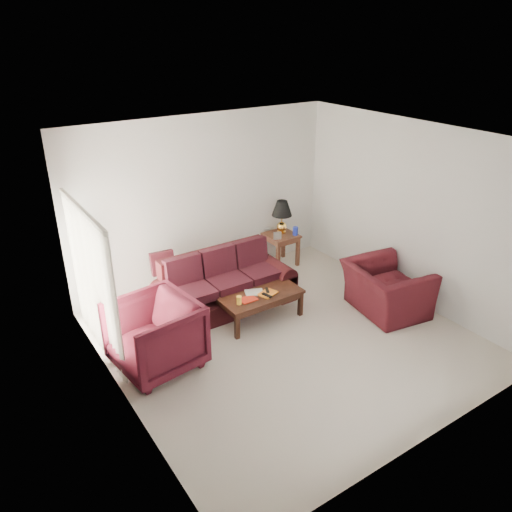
{
  "coord_description": "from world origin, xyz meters",
  "views": [
    {
      "loc": [
        -3.89,
        -4.99,
        4.33
      ],
      "look_at": [
        0.0,
        0.85,
        1.05
      ],
      "focal_mm": 35.0,
      "sensor_mm": 36.0,
      "label": 1
    }
  ],
  "objects_px": {
    "sofa": "(225,283)",
    "armchair_left": "(155,335)",
    "floor_lamp": "(95,270)",
    "coffee_table": "(260,306)",
    "end_table": "(281,249)",
    "armchair_right": "(386,289)"
  },
  "relations": [
    {
      "from": "sofa",
      "to": "armchair_left",
      "type": "xyz_separation_m",
      "value": [
        -1.59,
        -0.83,
        0.03
      ]
    },
    {
      "from": "end_table",
      "to": "coffee_table",
      "type": "xyz_separation_m",
      "value": [
        -1.47,
        -1.45,
        -0.09
      ]
    },
    {
      "from": "end_table",
      "to": "armchair_left",
      "type": "bearing_deg",
      "value": -153.36
    },
    {
      "from": "sofa",
      "to": "floor_lamp",
      "type": "bearing_deg",
      "value": 159.09
    },
    {
      "from": "end_table",
      "to": "armchair_right",
      "type": "height_order",
      "value": "armchair_right"
    },
    {
      "from": "sofa",
      "to": "coffee_table",
      "type": "distance_m",
      "value": 0.71
    },
    {
      "from": "sofa",
      "to": "end_table",
      "type": "distance_m",
      "value": 1.96
    },
    {
      "from": "sofa",
      "to": "armchair_left",
      "type": "relative_size",
      "value": 2.09
    },
    {
      "from": "armchair_left",
      "to": "coffee_table",
      "type": "height_order",
      "value": "armchair_left"
    },
    {
      "from": "floor_lamp",
      "to": "sofa",
      "type": "bearing_deg",
      "value": -25.9
    },
    {
      "from": "end_table",
      "to": "floor_lamp",
      "type": "relative_size",
      "value": 0.37
    },
    {
      "from": "sofa",
      "to": "armchair_left",
      "type": "distance_m",
      "value": 1.8
    },
    {
      "from": "coffee_table",
      "to": "armchair_left",
      "type": "bearing_deg",
      "value": 174.12
    },
    {
      "from": "end_table",
      "to": "floor_lamp",
      "type": "bearing_deg",
      "value": 179.4
    },
    {
      "from": "floor_lamp",
      "to": "coffee_table",
      "type": "bearing_deg",
      "value": -35.13
    },
    {
      "from": "floor_lamp",
      "to": "armchair_right",
      "type": "height_order",
      "value": "floor_lamp"
    },
    {
      "from": "coffee_table",
      "to": "end_table",
      "type": "bearing_deg",
      "value": 31.73
    },
    {
      "from": "sofa",
      "to": "floor_lamp",
      "type": "distance_m",
      "value": 2.07
    },
    {
      "from": "armchair_right",
      "to": "sofa",
      "type": "bearing_deg",
      "value": 63.53
    },
    {
      "from": "sofa",
      "to": "armchair_right",
      "type": "relative_size",
      "value": 1.85
    },
    {
      "from": "end_table",
      "to": "armchair_right",
      "type": "xyz_separation_m",
      "value": [
        0.38,
        -2.38,
        0.09
      ]
    },
    {
      "from": "end_table",
      "to": "coffee_table",
      "type": "height_order",
      "value": "end_table"
    }
  ]
}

